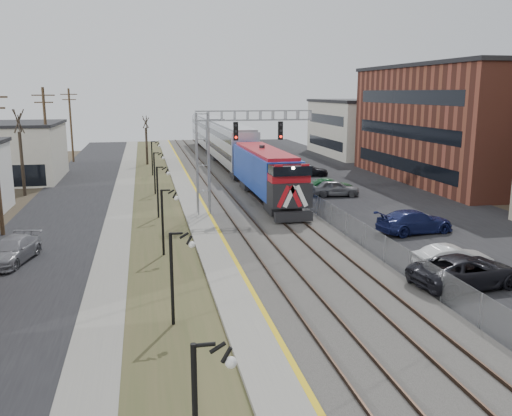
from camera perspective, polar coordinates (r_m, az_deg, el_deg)
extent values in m
cube|color=black|center=(49.63, -19.14, 0.41)|extent=(7.00, 120.00, 0.04)
cube|color=gray|center=(49.23, -13.95, 0.66)|extent=(2.00, 120.00, 0.08)
cube|color=#3F4625|center=(49.19, -10.46, 0.80)|extent=(4.00, 120.00, 0.06)
cube|color=gray|center=(49.32, -6.98, 1.05)|extent=(2.00, 120.00, 0.24)
cube|color=#595651|center=(49.97, -1.26, 1.25)|extent=(8.00, 120.00, 0.20)
cube|color=black|center=(53.44, 11.50, 1.64)|extent=(16.00, 120.00, 0.04)
cube|color=gold|center=(49.37, -5.97, 1.23)|extent=(0.24, 120.00, 0.01)
cube|color=#2D2119|center=(49.52, -4.39, 1.33)|extent=(0.08, 120.00, 0.15)
cube|color=#2D2119|center=(49.73, -2.68, 1.40)|extent=(0.08, 120.00, 0.15)
cube|color=#2D2119|center=(50.08, -0.42, 1.48)|extent=(0.08, 120.00, 0.15)
cube|color=#2D2119|center=(50.39, 1.26, 1.55)|extent=(0.08, 120.00, 0.15)
cube|color=#1335A1|center=(47.16, 1.15, 3.53)|extent=(3.00, 17.00, 4.25)
cube|color=black|center=(39.20, 3.97, -0.91)|extent=(2.80, 0.50, 0.70)
cube|color=#A8ABB3|center=(66.89, -2.75, 6.53)|extent=(3.00, 22.00, 5.33)
cube|color=#A8ABB3|center=(89.40, -5.07, 7.90)|extent=(3.00, 22.00, 5.33)
cube|color=gray|center=(41.86, -5.61, 4.49)|extent=(1.00, 1.00, 8.00)
cube|color=gray|center=(42.14, -0.23, 9.72)|extent=(9.00, 0.80, 0.80)
cube|color=black|center=(41.49, -2.15, 8.08)|extent=(0.35, 0.25, 1.40)
cube|color=black|center=(42.21, 2.59, 8.14)|extent=(0.35, 0.25, 1.40)
cylinder|color=black|center=(22.57, -8.84, -7.49)|extent=(0.14, 0.14, 4.00)
cylinder|color=black|center=(32.16, -9.80, -1.58)|extent=(0.14, 0.14, 4.00)
cylinder|color=black|center=(41.95, -10.31, 1.60)|extent=(0.14, 0.14, 4.00)
cylinder|color=black|center=(51.82, -10.63, 3.57)|extent=(0.14, 0.14, 4.00)
cylinder|color=black|center=(63.71, -10.88, 5.13)|extent=(0.14, 0.14, 4.00)
cylinder|color=#4C3823|center=(59.22, -21.19, 6.94)|extent=(0.28, 0.28, 10.00)
cylinder|color=#4C3823|center=(78.97, -18.89, 8.20)|extent=(0.28, 0.28, 10.00)
cube|color=gray|center=(50.76, 3.41, 2.21)|extent=(0.04, 120.00, 1.60)
cube|color=brown|center=(63.77, 21.70, 8.11)|extent=(16.00, 26.00, 12.00)
cube|color=beige|center=(85.87, 12.40, 8.16)|extent=(16.00, 18.00, 8.00)
cylinder|color=#382D23|center=(54.80, -23.39, 4.27)|extent=(0.30, 0.30, 5.95)
cylinder|color=#382D23|center=(73.60, -11.44, 6.37)|extent=(0.30, 0.30, 4.90)
imported|color=silver|center=(31.18, 20.01, -5.09)|extent=(4.25, 1.66, 1.38)
imported|color=black|center=(28.88, 21.23, -6.30)|extent=(6.15, 3.58, 1.61)
imported|color=#161D4E|center=(38.64, 16.36, -1.44)|extent=(5.69, 2.94, 1.58)
imported|color=slate|center=(50.79, 8.31, 2.06)|extent=(4.66, 2.40, 1.52)
imported|color=#0C3E19|center=(51.62, 7.82, 2.20)|extent=(4.47, 1.72, 1.45)
imported|color=gray|center=(33.73, -24.30, -4.16)|extent=(2.95, 5.07, 1.38)
imported|color=black|center=(62.85, 5.48, 3.97)|extent=(4.91, 2.87, 1.34)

